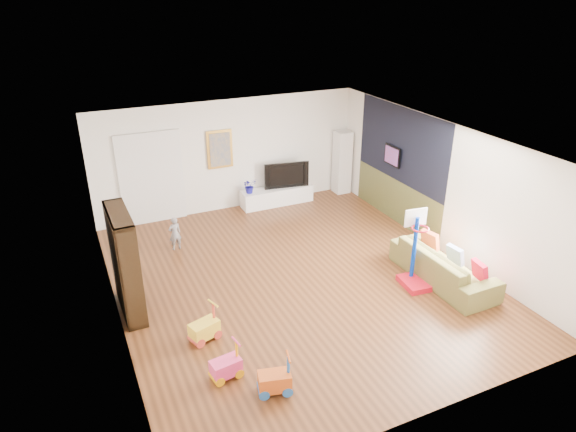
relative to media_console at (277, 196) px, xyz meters
name	(u,v)px	position (x,y,z in m)	size (l,w,h in m)	color
floor	(297,279)	(-1.10, -3.47, -0.22)	(6.50, 7.50, 0.00)	brown
ceiling	(298,142)	(-1.10, -3.47, 2.48)	(6.50, 7.50, 0.00)	white
wall_back	(230,156)	(-1.10, 0.28, 1.13)	(6.50, 0.00, 2.70)	white
wall_front	(433,332)	(-1.10, -7.22, 1.13)	(6.50, 0.00, 2.70)	beige
wall_left	(110,251)	(-4.35, -3.47, 1.13)	(0.00, 7.50, 2.70)	white
wall_right	(441,187)	(2.15, -3.47, 1.13)	(0.00, 7.50, 2.70)	white
navy_accent	(401,145)	(2.13, -2.07, 1.63)	(0.01, 3.20, 1.70)	black
olive_wainscot	(396,201)	(2.13, -2.07, 0.28)	(0.01, 3.20, 1.00)	brown
doorway	(152,179)	(-3.00, 0.24, 0.83)	(1.45, 0.06, 2.10)	white
painting_back	(220,149)	(-1.35, 0.24, 1.33)	(0.62, 0.06, 0.92)	gold
artwork_right	(392,156)	(2.07, -1.87, 1.33)	(0.04, 0.56, 0.46)	#7F3F8C
media_console	(277,196)	(0.00, 0.00, 0.00)	(1.84, 0.46, 0.43)	white
tall_cabinet	(342,162)	(1.89, 0.04, 0.61)	(0.39, 0.39, 1.66)	white
bookshelf	(125,263)	(-4.13, -3.18, 0.70)	(0.33, 1.26, 1.84)	black
sofa	(443,265)	(1.36, -4.67, 0.11)	(2.21, 0.86, 0.65)	olive
basketball_hoop	(419,251)	(0.80, -4.61, 0.52)	(0.51, 0.62, 1.48)	red
ride_on_yellow	(204,324)	(-3.22, -4.50, 0.09)	(0.45, 0.28, 0.61)	yellow
ride_on_orange	(274,375)	(-2.67, -6.01, 0.08)	(0.45, 0.28, 0.60)	#D05419
ride_on_pink	(226,362)	(-3.18, -5.46, 0.07)	(0.43, 0.26, 0.57)	#FC3A7E
child	(175,234)	(-2.91, -1.33, 0.15)	(0.27, 0.18, 0.73)	gray
tv	(286,174)	(0.26, 0.03, 0.54)	(1.13, 0.15, 0.65)	black
vase_plant	(250,186)	(-0.73, -0.01, 0.40)	(0.33, 0.29, 0.37)	#15138F
pillow_left	(480,271)	(1.59, -5.34, 0.29)	(0.09, 0.36, 0.36)	red
pillow_center	(455,255)	(1.59, -4.70, 0.29)	(0.09, 0.35, 0.35)	white
pillow_right	(430,240)	(1.55, -4.02, 0.29)	(0.10, 0.38, 0.38)	#C54E2A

